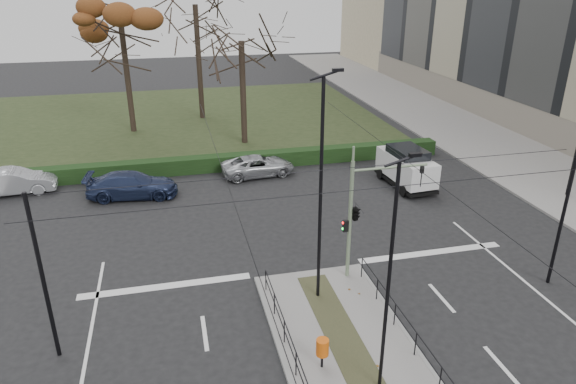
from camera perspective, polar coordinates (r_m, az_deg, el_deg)
name	(u,v)px	position (r m, az deg, el deg)	size (l,w,h in m)	color
ground	(347,349)	(18.60, 6.54, -16.94)	(140.00, 140.00, 0.00)	black
sidewalk_east	(468,134)	(43.89, 19.33, 6.10)	(8.00, 90.00, 0.14)	slate
park	(160,121)	(46.82, -13.99, 7.70)	(38.00, 26.00, 0.10)	#222E17
hedge	(162,167)	(33.88, -13.88, 2.68)	(38.00, 1.00, 1.00)	black
median_railing	(378,381)	(16.17, 9.96, -19.94)	(4.14, 13.24, 0.92)	black
catenary	(336,240)	(17.94, 5.31, -5.30)	(20.00, 34.00, 6.00)	black
traffic_light	(357,211)	(20.84, 7.71, -2.09)	(3.49, 1.98, 5.14)	slate
litter_bin	(322,348)	(17.17, 3.84, -16.88)	(0.42, 0.42, 1.07)	black
streetlamp_median_near	(389,280)	(14.88, 11.20, -9.57)	(0.63, 0.13, 7.58)	black
streetlamp_median_far	(321,191)	(18.65, 3.71, 0.13)	(0.74, 0.15, 8.89)	black
parked_car_second	(14,182)	(33.95, -28.12, 1.04)	(1.59, 4.55, 1.50)	#A4A7AC
parked_car_third	(132,185)	(30.82, -16.93, 0.76)	(2.07, 5.09, 1.48)	#202B4C
parked_car_fourth	(258,166)	(32.81, -3.34, 2.93)	(2.13, 4.63, 1.29)	#A4A7AC
white_van	(406,166)	(31.72, 13.02, 2.81)	(2.33, 4.62, 2.40)	silver
rust_tree	(120,16)	(42.54, -18.17, 18.05)	(7.72, 7.72, 11.71)	black
bare_tree_center	(196,13)	(45.52, -10.22, 18.96)	(7.22, 7.22, 12.65)	black
bare_tree_near	(242,49)	(37.94, -5.19, 15.55)	(6.62, 6.62, 9.91)	black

